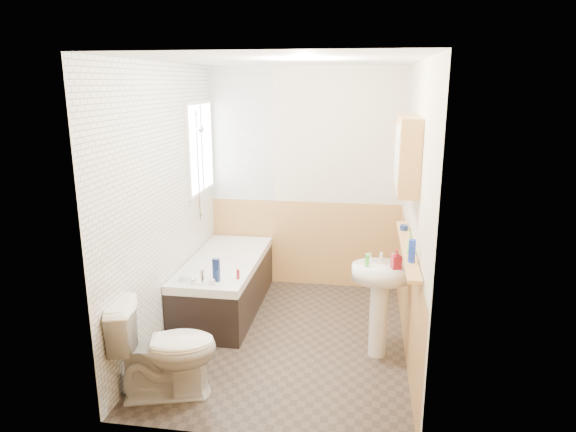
# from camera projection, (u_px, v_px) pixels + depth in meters

# --- Properties ---
(floor) EXTENTS (2.80, 2.80, 0.00)m
(floor) POSITION_uv_depth(u_px,v_px,m) (286.00, 339.00, 4.80)
(floor) COLOR #302822
(floor) RESTS_ON ground
(ceiling) EXTENTS (2.80, 2.80, 0.00)m
(ceiling) POSITION_uv_depth(u_px,v_px,m) (285.00, 60.00, 4.16)
(ceiling) COLOR white
(ceiling) RESTS_ON ground
(wall_back) EXTENTS (2.20, 0.02, 2.50)m
(wall_back) POSITION_uv_depth(u_px,v_px,m) (305.00, 180.00, 5.83)
(wall_back) COLOR beige
(wall_back) RESTS_ON ground
(wall_front) EXTENTS (2.20, 0.02, 2.50)m
(wall_front) POSITION_uv_depth(u_px,v_px,m) (249.00, 264.00, 3.13)
(wall_front) COLOR beige
(wall_front) RESTS_ON ground
(wall_left) EXTENTS (0.02, 2.80, 2.50)m
(wall_left) POSITION_uv_depth(u_px,v_px,m) (165.00, 205.00, 4.65)
(wall_left) COLOR beige
(wall_left) RESTS_ON ground
(wall_right) EXTENTS (0.02, 2.80, 2.50)m
(wall_right) POSITION_uv_depth(u_px,v_px,m) (415.00, 214.00, 4.32)
(wall_right) COLOR beige
(wall_right) RESTS_ON ground
(wainscot_right) EXTENTS (0.01, 2.80, 1.00)m
(wainscot_right) POSITION_uv_depth(u_px,v_px,m) (407.00, 296.00, 4.51)
(wainscot_right) COLOR tan
(wainscot_right) RESTS_ON wall_right
(wainscot_front) EXTENTS (2.20, 0.01, 1.00)m
(wainscot_front) POSITION_uv_depth(u_px,v_px,m) (252.00, 371.00, 3.34)
(wainscot_front) COLOR tan
(wainscot_front) RESTS_ON wall_front
(wainscot_back) EXTENTS (2.20, 0.01, 1.00)m
(wainscot_back) POSITION_uv_depth(u_px,v_px,m) (304.00, 243.00, 6.00)
(wainscot_back) COLOR tan
(wainscot_back) RESTS_ON wall_back
(tile_cladding_left) EXTENTS (0.01, 2.80, 2.50)m
(tile_cladding_left) POSITION_uv_depth(u_px,v_px,m) (167.00, 205.00, 4.64)
(tile_cladding_left) COLOR white
(tile_cladding_left) RESTS_ON wall_left
(tile_return_back) EXTENTS (0.75, 0.01, 1.50)m
(tile_return_back) POSITION_uv_depth(u_px,v_px,m) (241.00, 135.00, 5.79)
(tile_return_back) COLOR white
(tile_return_back) RESTS_ON wall_back
(window) EXTENTS (0.03, 0.79, 0.99)m
(window) POSITION_uv_depth(u_px,v_px,m) (201.00, 148.00, 5.45)
(window) COLOR white
(window) RESTS_ON wall_left
(bathtub) EXTENTS (0.70, 1.63, 0.70)m
(bathtub) POSITION_uv_depth(u_px,v_px,m) (225.00, 283.00, 5.36)
(bathtub) COLOR black
(bathtub) RESTS_ON floor
(shower_riser) EXTENTS (0.10, 0.08, 1.15)m
(shower_riser) POSITION_uv_depth(u_px,v_px,m) (198.00, 156.00, 5.30)
(shower_riser) COLOR silver
(shower_riser) RESTS_ON wall_left
(toilet) EXTENTS (0.87, 0.64, 0.76)m
(toilet) POSITION_uv_depth(u_px,v_px,m) (165.00, 349.00, 3.86)
(toilet) COLOR white
(toilet) RESTS_ON floor
(sink) EXTENTS (0.49, 0.39, 0.94)m
(sink) POSITION_uv_depth(u_px,v_px,m) (380.00, 292.00, 4.38)
(sink) COLOR white
(sink) RESTS_ON floor
(pine_shelf) EXTENTS (0.10, 1.53, 0.03)m
(pine_shelf) POSITION_uv_depth(u_px,v_px,m) (407.00, 248.00, 4.15)
(pine_shelf) COLOR tan
(pine_shelf) RESTS_ON wall_right
(medicine_cabinet) EXTENTS (0.17, 0.68, 0.62)m
(medicine_cabinet) POSITION_uv_depth(u_px,v_px,m) (407.00, 155.00, 4.17)
(medicine_cabinet) COLOR tan
(medicine_cabinet) RESTS_ON wall_right
(foam_can) EXTENTS (0.06, 0.06, 0.17)m
(foam_can) POSITION_uv_depth(u_px,v_px,m) (412.00, 251.00, 3.75)
(foam_can) COLOR #19339E
(foam_can) RESTS_ON pine_shelf
(green_bottle) EXTENTS (0.05, 0.05, 0.21)m
(green_bottle) POSITION_uv_depth(u_px,v_px,m) (410.00, 241.00, 3.94)
(green_bottle) COLOR #59C647
(green_bottle) RESTS_ON pine_shelf
(black_jar) EXTENTS (0.07, 0.07, 0.05)m
(black_jar) POSITION_uv_depth(u_px,v_px,m) (404.00, 227.00, 4.58)
(black_jar) COLOR navy
(black_jar) RESTS_ON pine_shelf
(soap_bottle) EXTENTS (0.12, 0.18, 0.08)m
(soap_bottle) POSITION_uv_depth(u_px,v_px,m) (396.00, 264.00, 4.24)
(soap_bottle) COLOR maroon
(soap_bottle) RESTS_ON sink
(clear_bottle) EXTENTS (0.05, 0.05, 0.11)m
(clear_bottle) POSITION_uv_depth(u_px,v_px,m) (367.00, 260.00, 4.28)
(clear_bottle) COLOR #59C647
(clear_bottle) RESTS_ON sink
(blue_gel) EXTENTS (0.07, 0.05, 0.22)m
(blue_gel) POSITION_uv_depth(u_px,v_px,m) (216.00, 270.00, 4.67)
(blue_gel) COLOR navy
(blue_gel) RESTS_ON bathtub
(cream_jar) EXTENTS (0.11, 0.11, 0.05)m
(cream_jar) POSITION_uv_depth(u_px,v_px,m) (184.00, 278.00, 4.70)
(cream_jar) COLOR silver
(cream_jar) RESTS_ON bathtub
(orange_bottle) EXTENTS (0.04, 0.04, 0.09)m
(orange_bottle) POSITION_uv_depth(u_px,v_px,m) (238.00, 274.00, 4.74)
(orange_bottle) COLOR maroon
(orange_bottle) RESTS_ON bathtub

